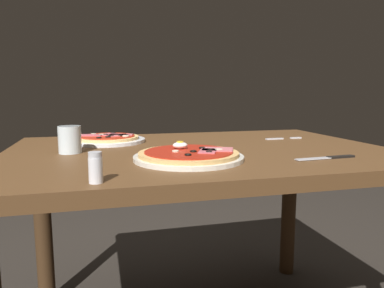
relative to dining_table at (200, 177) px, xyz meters
The scene contains 7 objects.
dining_table is the anchor object (origin of this frame).
pizza_foreground 0.24m from the dining_table, 114.21° to the right, with size 0.31×0.31×0.05m.
pizza_across_left 0.39m from the dining_table, 142.91° to the left, with size 0.28×0.28×0.03m.
water_glass_near 0.44m from the dining_table, behind, with size 0.07×0.07×0.09m.
fork 0.42m from the dining_table, 20.12° to the left, with size 0.16×0.02×0.00m.
knife 0.43m from the dining_table, 41.52° to the right, with size 0.20×0.03×0.01m.
salt_shaker 0.54m from the dining_table, 130.86° to the right, with size 0.03×0.03×0.07m.
Camera 1 is at (-0.33, -1.16, 0.92)m, focal length 33.54 mm.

